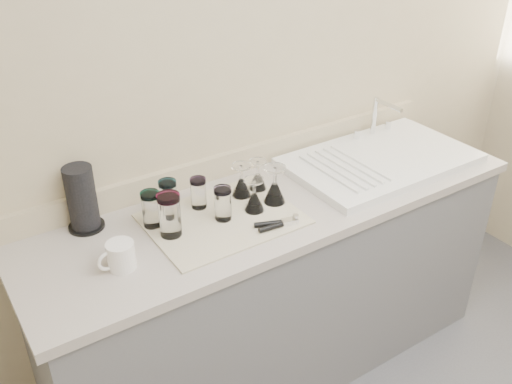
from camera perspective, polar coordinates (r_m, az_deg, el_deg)
counter_unit at (r=2.52m, az=2.02°, el=-9.45°), size 2.06×0.62×0.90m
sink_unit at (r=2.57m, az=12.29°, el=3.22°), size 0.82×0.50×0.22m
dish_towel at (r=2.13m, az=-3.35°, el=-2.69°), size 0.55×0.42×0.01m
tumbler_teal at (r=2.08m, az=-10.45°, el=-1.66°), size 0.07×0.07×0.14m
tumbler_cyan at (r=2.15m, az=-8.75°, el=-0.48°), size 0.07×0.07×0.13m
tumbler_purple at (r=2.17m, az=-5.77°, el=-0.08°), size 0.06×0.06×0.12m
tumbler_magenta at (r=2.01m, az=-8.63°, el=-2.25°), size 0.08×0.08×0.16m
tumbler_lavender at (r=2.09m, az=-3.33°, el=-1.14°), size 0.07×0.07×0.13m
goblet_back_left at (r=2.24m, az=-1.47°, el=0.69°), size 0.08×0.08×0.14m
goblet_back_right at (r=2.29m, az=0.18°, el=1.28°), size 0.07×0.07×0.13m
goblet_front_left at (r=2.15m, az=-0.18°, el=-0.78°), size 0.08×0.08×0.13m
goblet_front_right at (r=2.20m, az=1.87°, el=0.19°), size 0.09×0.09×0.15m
can_opener at (r=2.07m, az=2.16°, el=-3.21°), size 0.16×0.08×0.02m
white_mug at (r=1.92m, az=-13.43°, el=-6.24°), size 0.13×0.10×0.09m
paper_towel_roll at (r=2.12m, az=-17.02°, el=-0.68°), size 0.13×0.13×0.25m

